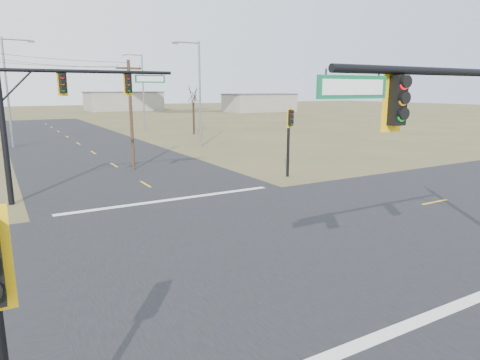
# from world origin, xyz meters

# --- Properties ---
(ground) EXTENTS (320.00, 320.00, 0.00)m
(ground) POSITION_xyz_m (0.00, 0.00, 0.00)
(ground) COLOR brown
(ground) RESTS_ON ground
(road_ew) EXTENTS (160.00, 14.00, 0.02)m
(road_ew) POSITION_xyz_m (0.00, 0.00, 0.01)
(road_ew) COLOR black
(road_ew) RESTS_ON ground
(road_ns) EXTENTS (14.00, 160.00, 0.02)m
(road_ns) POSITION_xyz_m (0.00, 0.00, 0.01)
(road_ns) COLOR black
(road_ns) RESTS_ON ground
(stop_bar_near) EXTENTS (12.00, 0.40, 0.01)m
(stop_bar_near) POSITION_xyz_m (0.00, -7.50, 0.03)
(stop_bar_near) COLOR silver
(stop_bar_near) RESTS_ON road_ns
(stop_bar_far) EXTENTS (12.00, 0.40, 0.01)m
(stop_bar_far) POSITION_xyz_m (0.00, 7.50, 0.03)
(stop_bar_far) COLOR silver
(stop_bar_far) RESTS_ON road_ns
(mast_arm_far) EXTENTS (9.22, 0.57, 7.47)m
(mast_arm_far) POSITION_xyz_m (-4.70, 10.86, 5.37)
(mast_arm_far) COLOR black
(mast_arm_far) RESTS_ON ground
(pedestal_signal_ne) EXTENTS (0.67, 0.59, 4.75)m
(pedestal_signal_ne) POSITION_xyz_m (9.35, 9.48, 3.42)
(pedestal_signal_ne) COLOR black
(pedestal_signal_ne) RESTS_ON ground
(utility_pole_near) EXTENTS (1.93, 0.52, 7.98)m
(utility_pole_near) POSITION_xyz_m (0.83, 17.42, 4.20)
(utility_pole_near) COLOR #47311E
(utility_pole_near) RESTS_ON ground
(streetlight_a) EXTENTS (2.97, 0.34, 10.66)m
(streetlight_a) POSITION_xyz_m (10.56, 26.99, 5.98)
(streetlight_a) COLOR slate
(streetlight_a) RESTS_ON ground
(streetlight_b) EXTENTS (3.07, 0.48, 10.97)m
(streetlight_b) POSITION_xyz_m (11.54, 49.13, 6.16)
(streetlight_b) COLOR slate
(streetlight_b) RESTS_ON ground
(streetlight_c) EXTENTS (3.05, 0.34, 10.96)m
(streetlight_c) POSITION_xyz_m (-6.18, 35.79, 6.16)
(streetlight_c) COLOR slate
(streetlight_c) RESTS_ON ground
(bare_tree_c) EXTENTS (3.16, 3.16, 6.78)m
(bare_tree_c) POSITION_xyz_m (15.31, 39.01, 5.32)
(bare_tree_c) COLOR black
(bare_tree_c) RESTS_ON ground
(bare_tree_d) EXTENTS (2.49, 2.49, 5.84)m
(bare_tree_d) POSITION_xyz_m (17.15, 42.99, 4.70)
(bare_tree_d) COLOR black
(bare_tree_d) RESTS_ON ground
(warehouse_mid) EXTENTS (20.00, 12.00, 5.00)m
(warehouse_mid) POSITION_xyz_m (25.00, 110.00, 2.50)
(warehouse_mid) COLOR gray
(warehouse_mid) RESTS_ON ground
(warehouse_right) EXTENTS (18.00, 10.00, 4.50)m
(warehouse_right) POSITION_xyz_m (55.00, 85.00, 2.25)
(warehouse_right) COLOR gray
(warehouse_right) RESTS_ON ground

